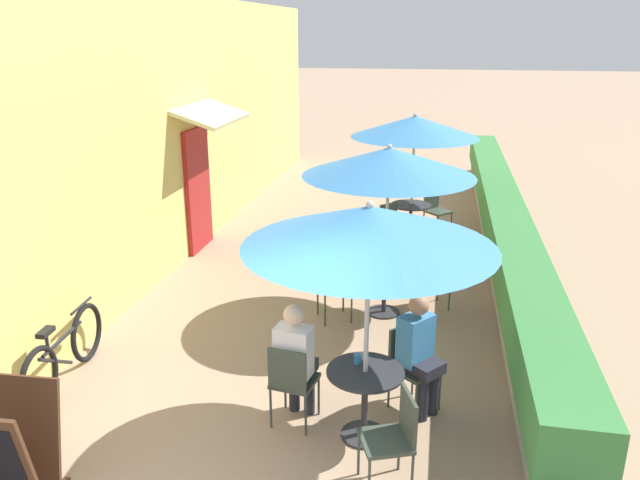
{
  "coord_description": "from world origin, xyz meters",
  "views": [
    {
      "loc": [
        1.63,
        -3.23,
        3.66
      ],
      "look_at": [
        0.15,
        4.49,
        1.0
      ],
      "focal_mm": 35.0,
      "sensor_mm": 36.0,
      "label": 1
    }
  ],
  "objects_px": {
    "cafe_chair_near_back": "(292,379)",
    "patio_umbrella_near": "(369,227)",
    "seated_patron_near_back": "(296,357)",
    "patio_umbrella_far": "(415,127)",
    "cafe_chair_near_left": "(395,433)",
    "seated_patron_near_right": "(419,349)",
    "coffee_cup_mid": "(388,264)",
    "cafe_chair_near_right": "(410,360)",
    "cafe_chair_far_left": "(384,222)",
    "patio_umbrella_mid": "(389,162)",
    "menu_board": "(10,447)",
    "patio_table_mid": "(385,279)",
    "bicycle_leaning": "(64,353)",
    "cafe_chair_mid_right": "(430,270)",
    "cafe_chair_mid_left": "(336,285)",
    "patio_table_near": "(365,391)",
    "cafe_chair_far_right": "(435,207)",
    "patio_table_far": "(410,216)",
    "coffee_cup_near": "(358,359)"
  },
  "relations": [
    {
      "from": "coffee_cup_mid",
      "to": "menu_board",
      "type": "height_order",
      "value": "menu_board"
    },
    {
      "from": "coffee_cup_mid",
      "to": "patio_umbrella_far",
      "type": "height_order",
      "value": "patio_umbrella_far"
    },
    {
      "from": "patio_table_far",
      "to": "patio_umbrella_far",
      "type": "distance_m",
      "value": 1.59
    },
    {
      "from": "cafe_chair_mid_right",
      "to": "seated_patron_near_right",
      "type": "bearing_deg",
      "value": 62.48
    },
    {
      "from": "patio_table_near",
      "to": "seated_patron_near_back",
      "type": "distance_m",
      "value": 0.73
    },
    {
      "from": "patio_table_mid",
      "to": "bicycle_leaning",
      "type": "relative_size",
      "value": 0.42
    },
    {
      "from": "cafe_chair_near_back",
      "to": "coffee_cup_mid",
      "type": "xyz_separation_m",
      "value": [
        0.67,
        2.64,
        0.23
      ]
    },
    {
      "from": "patio_umbrella_near",
      "to": "cafe_chair_mid_right",
      "type": "distance_m",
      "value": 3.53
    },
    {
      "from": "seated_patron_near_back",
      "to": "seated_patron_near_right",
      "type": "bearing_deg",
      "value": 27.11
    },
    {
      "from": "cafe_chair_near_right",
      "to": "cafe_chair_far_left",
      "type": "bearing_deg",
      "value": -132.63
    },
    {
      "from": "menu_board",
      "to": "patio_umbrella_mid",
      "type": "bearing_deg",
      "value": 54.56
    },
    {
      "from": "cafe_chair_near_left",
      "to": "patio_table_mid",
      "type": "height_order",
      "value": "cafe_chair_near_left"
    },
    {
      "from": "cafe_chair_near_left",
      "to": "cafe_chair_mid_right",
      "type": "bearing_deg",
      "value": -24.16
    },
    {
      "from": "seated_patron_near_right",
      "to": "coffee_cup_mid",
      "type": "xyz_separation_m",
      "value": [
        -0.5,
        2.15,
        0.06
      ]
    },
    {
      "from": "patio_umbrella_near",
      "to": "seated_patron_near_right",
      "type": "bearing_deg",
      "value": 48.2
    },
    {
      "from": "cafe_chair_near_left",
      "to": "patio_table_mid",
      "type": "xyz_separation_m",
      "value": [
        -0.39,
        3.37,
        -0.03
      ]
    },
    {
      "from": "cafe_chair_mid_left",
      "to": "patio_table_mid",
      "type": "bearing_deg",
      "value": 6.23
    },
    {
      "from": "cafe_chair_near_right",
      "to": "cafe_chair_near_back",
      "type": "bearing_deg",
      "value": -23.77
    },
    {
      "from": "patio_table_far",
      "to": "patio_umbrella_mid",
      "type": "bearing_deg",
      "value": -93.34
    },
    {
      "from": "cafe_chair_near_left",
      "to": "seated_patron_near_back",
      "type": "xyz_separation_m",
      "value": [
        -1.01,
        0.77,
        0.17
      ]
    },
    {
      "from": "menu_board",
      "to": "bicycle_leaning",
      "type": "bearing_deg",
      "value": 106.75
    },
    {
      "from": "cafe_chair_near_right",
      "to": "cafe_chair_far_right",
      "type": "xyz_separation_m",
      "value": [
        0.16,
        5.81,
        0.0
      ]
    },
    {
      "from": "cafe_chair_far_left",
      "to": "seated_patron_near_right",
      "type": "bearing_deg",
      "value": -127.0
    },
    {
      "from": "seated_patron_near_back",
      "to": "patio_umbrella_far",
      "type": "relative_size",
      "value": 0.54
    },
    {
      "from": "cafe_chair_near_right",
      "to": "seated_patron_near_back",
      "type": "relative_size",
      "value": 0.7
    },
    {
      "from": "coffee_cup_mid",
      "to": "seated_patron_near_right",
      "type": "bearing_deg",
      "value": -76.91
    },
    {
      "from": "coffee_cup_near",
      "to": "cafe_chair_mid_left",
      "type": "xyz_separation_m",
      "value": [
        -0.57,
        2.25,
        -0.23
      ]
    },
    {
      "from": "coffee_cup_near",
      "to": "cafe_chair_far_left",
      "type": "xyz_separation_m",
      "value": [
        -0.23,
        5.16,
        -0.23
      ]
    },
    {
      "from": "coffee_cup_mid",
      "to": "cafe_chair_mid_left",
      "type": "bearing_deg",
      "value": -153.97
    },
    {
      "from": "cafe_chair_near_left",
      "to": "seated_patron_near_right",
      "type": "relative_size",
      "value": 0.7
    },
    {
      "from": "coffee_cup_mid",
      "to": "bicycle_leaning",
      "type": "height_order",
      "value": "coffee_cup_mid"
    },
    {
      "from": "cafe_chair_near_left",
      "to": "patio_table_near",
      "type": "bearing_deg",
      "value": 6.23
    },
    {
      "from": "cafe_chair_near_back",
      "to": "menu_board",
      "type": "xyz_separation_m",
      "value": [
        -2.01,
        -1.37,
        -0.04
      ]
    },
    {
      "from": "seated_patron_near_back",
      "to": "patio_umbrella_far",
      "type": "height_order",
      "value": "patio_umbrella_far"
    },
    {
      "from": "patio_umbrella_near",
      "to": "coffee_cup_near",
      "type": "distance_m",
      "value": 1.34
    },
    {
      "from": "menu_board",
      "to": "patio_table_mid",
      "type": "bearing_deg",
      "value": 54.56
    },
    {
      "from": "patio_table_far",
      "to": "cafe_chair_far_left",
      "type": "xyz_separation_m",
      "value": [
        -0.43,
        -0.56,
        0.03
      ]
    },
    {
      "from": "seated_patron_near_right",
      "to": "cafe_chair_far_right",
      "type": "distance_m",
      "value": 5.88
    },
    {
      "from": "seated_patron_near_right",
      "to": "patio_umbrella_mid",
      "type": "bearing_deg",
      "value": -127.52
    },
    {
      "from": "cafe_chair_near_left",
      "to": "cafe_chair_far_left",
      "type": "relative_size",
      "value": 1.0
    },
    {
      "from": "seated_patron_near_right",
      "to": "cafe_chair_mid_left",
      "type": "xyz_separation_m",
      "value": [
        -1.13,
        1.85,
        -0.17
      ]
    },
    {
      "from": "patio_umbrella_far",
      "to": "cafe_chair_far_left",
      "type": "bearing_deg",
      "value": -127.41
    },
    {
      "from": "patio_umbrella_far",
      "to": "bicycle_leaning",
      "type": "xyz_separation_m",
      "value": [
        -3.41,
        -5.51,
        -1.73
      ]
    },
    {
      "from": "coffee_cup_mid",
      "to": "cafe_chair_mid_right",
      "type": "bearing_deg",
      "value": 38.81
    },
    {
      "from": "patio_umbrella_near",
      "to": "cafe_chair_far_right",
      "type": "xyz_separation_m",
      "value": [
        0.54,
        6.4,
        -1.56
      ]
    },
    {
      "from": "cafe_chair_near_back",
      "to": "patio_umbrella_near",
      "type": "bearing_deg",
      "value": 6.23
    },
    {
      "from": "cafe_chair_near_left",
      "to": "patio_umbrella_far",
      "type": "xyz_separation_m",
      "value": [
        -0.21,
        6.46,
        1.56
      ]
    },
    {
      "from": "patio_umbrella_mid",
      "to": "seated_patron_near_back",
      "type": "bearing_deg",
      "value": -103.32
    },
    {
      "from": "seated_patron_near_back",
      "to": "patio_table_mid",
      "type": "relative_size",
      "value": 1.74
    },
    {
      "from": "patio_umbrella_near",
      "to": "cafe_chair_far_left",
      "type": "relative_size",
      "value": 2.66
    }
  ]
}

